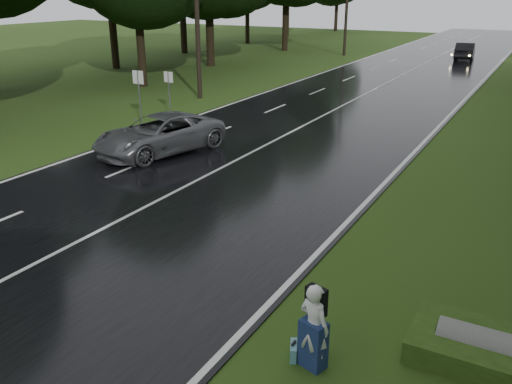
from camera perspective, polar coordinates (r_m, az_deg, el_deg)
road at (r=28.95m, az=7.42°, el=8.16°), size 12.00×140.00×0.04m
lane_center at (r=28.95m, az=7.43°, el=8.21°), size 0.12×140.00×0.01m
grey_car at (r=22.04m, az=-10.23°, el=6.07°), size 3.84×5.94×1.52m
far_car at (r=55.21m, az=21.32°, el=13.79°), size 2.05×4.76×1.52m
hitchhiker at (r=9.67m, az=6.17°, el=-14.26°), size 0.69×0.66×1.65m
suitcase at (r=10.18m, az=4.00°, el=-16.49°), size 0.27×0.42×0.29m
culvert at (r=10.97m, az=21.92°, el=-15.98°), size 1.29×0.64×0.64m
utility_pole_mid at (r=33.47m, az=-5.96°, el=9.90°), size 1.80×0.28×9.34m
utility_pole_far at (r=55.90m, az=9.33°, el=14.14°), size 1.80×0.28×10.00m
road_sign_a at (r=27.29m, az=-12.06°, el=7.05°), size 0.63×0.10×2.62m
road_sign_b at (r=29.05m, az=-9.07°, el=8.08°), size 0.55×0.10×2.27m
tree_left_d at (r=38.27m, az=-11.84°, el=10.96°), size 9.36×9.36×14.63m
tree_left_e at (r=47.85m, az=-4.82°, el=13.23°), size 9.76×9.76×15.24m
tree_left_f at (r=59.63m, az=3.06°, el=14.78°), size 10.73×10.73×16.77m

